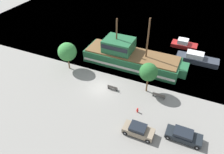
{
  "coord_description": "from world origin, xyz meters",
  "views": [
    {
      "loc": [
        12.72,
        -23.99,
        23.17
      ],
      "look_at": [
        1.1,
        2.0,
        1.2
      ],
      "focal_mm": 35.0,
      "sensor_mm": 36.0,
      "label": 1
    }
  ],
  "objects_px": {
    "moored_boat_outer": "(197,59)",
    "parked_car_curb_mid": "(138,130)",
    "parked_car_curb_front": "(184,135)",
    "bench_promenade_west": "(159,95)",
    "pirate_ship": "(130,57)",
    "moored_boat_dockside": "(184,44)",
    "bench_promenade_east": "(112,88)",
    "fire_hydrant": "(137,110)"
  },
  "relations": [
    {
      "from": "moored_boat_outer",
      "to": "bench_promenade_west",
      "type": "distance_m",
      "value": 13.3
    },
    {
      "from": "moored_boat_dockside",
      "to": "bench_promenade_east",
      "type": "height_order",
      "value": "moored_boat_dockside"
    },
    {
      "from": "moored_boat_dockside",
      "to": "pirate_ship",
      "type": "bearing_deg",
      "value": -126.87
    },
    {
      "from": "parked_car_curb_mid",
      "to": "bench_promenade_west",
      "type": "height_order",
      "value": "parked_car_curb_mid"
    },
    {
      "from": "moored_boat_outer",
      "to": "parked_car_curb_mid",
      "type": "bearing_deg",
      "value": -102.85
    },
    {
      "from": "parked_car_curb_mid",
      "to": "pirate_ship",
      "type": "bearing_deg",
      "value": 114.33
    },
    {
      "from": "pirate_ship",
      "to": "parked_car_curb_front",
      "type": "bearing_deg",
      "value": -47.29
    },
    {
      "from": "moored_boat_outer",
      "to": "fire_hydrant",
      "type": "height_order",
      "value": "moored_boat_outer"
    },
    {
      "from": "fire_hydrant",
      "to": "bench_promenade_east",
      "type": "bearing_deg",
      "value": 150.01
    },
    {
      "from": "bench_promenade_west",
      "to": "moored_boat_dockside",
      "type": "bearing_deg",
      "value": 87.32
    },
    {
      "from": "moored_boat_dockside",
      "to": "parked_car_curb_front",
      "type": "relative_size",
      "value": 1.17
    },
    {
      "from": "parked_car_curb_front",
      "to": "bench_promenade_east",
      "type": "xyz_separation_m",
      "value": [
        -12.01,
        5.07,
        -0.24
      ]
    },
    {
      "from": "parked_car_curb_front",
      "to": "parked_car_curb_mid",
      "type": "bearing_deg",
      "value": -163.79
    },
    {
      "from": "pirate_ship",
      "to": "moored_boat_dockside",
      "type": "relative_size",
      "value": 3.6
    },
    {
      "from": "moored_boat_dockside",
      "to": "parked_car_curb_front",
      "type": "distance_m",
      "value": 24.2
    },
    {
      "from": "pirate_ship",
      "to": "parked_car_curb_mid",
      "type": "distance_m",
      "value": 16.07
    },
    {
      "from": "moored_boat_outer",
      "to": "parked_car_curb_mid",
      "type": "distance_m",
      "value": 21.08
    },
    {
      "from": "parked_car_curb_front",
      "to": "bench_promenade_west",
      "type": "height_order",
      "value": "parked_car_curb_front"
    },
    {
      "from": "pirate_ship",
      "to": "moored_boat_outer",
      "type": "height_order",
      "value": "pirate_ship"
    },
    {
      "from": "moored_boat_dockside",
      "to": "bench_promenade_west",
      "type": "xyz_separation_m",
      "value": [
        -0.82,
        -17.59,
        -0.17
      ]
    },
    {
      "from": "parked_car_curb_front",
      "to": "bench_promenade_west",
      "type": "xyz_separation_m",
      "value": [
        -4.74,
        6.29,
        -0.23
      ]
    },
    {
      "from": "parked_car_curb_front",
      "to": "bench_promenade_east",
      "type": "distance_m",
      "value": 13.04
    },
    {
      "from": "pirate_ship",
      "to": "moored_boat_outer",
      "type": "xyz_separation_m",
      "value": [
        11.3,
        5.93,
        -0.95
      ]
    },
    {
      "from": "parked_car_curb_front",
      "to": "bench_promenade_west",
      "type": "bearing_deg",
      "value": 126.97
    },
    {
      "from": "moored_boat_outer",
      "to": "parked_car_curb_front",
      "type": "xyz_separation_m",
      "value": [
        0.74,
        -18.97,
        -0.04
      ]
    },
    {
      "from": "parked_car_curb_front",
      "to": "parked_car_curb_mid",
      "type": "height_order",
      "value": "parked_car_curb_mid"
    },
    {
      "from": "moored_boat_outer",
      "to": "bench_promenade_east",
      "type": "relative_size",
      "value": 4.76
    },
    {
      "from": "pirate_ship",
      "to": "moored_boat_dockside",
      "type": "bearing_deg",
      "value": 53.13
    },
    {
      "from": "parked_car_curb_mid",
      "to": "parked_car_curb_front",
      "type": "bearing_deg",
      "value": 16.21
    },
    {
      "from": "parked_car_curb_front",
      "to": "parked_car_curb_mid",
      "type": "relative_size",
      "value": 1.12
    },
    {
      "from": "moored_boat_dockside",
      "to": "fire_hydrant",
      "type": "height_order",
      "value": "moored_boat_dockside"
    },
    {
      "from": "moored_boat_dockside",
      "to": "bench_promenade_east",
      "type": "xyz_separation_m",
      "value": [
        -8.1,
        -18.81,
        -0.18
      ]
    },
    {
      "from": "pirate_ship",
      "to": "bench_promenade_west",
      "type": "distance_m",
      "value": 10.02
    },
    {
      "from": "fire_hydrant",
      "to": "moored_boat_dockside",
      "type": "bearing_deg",
      "value": 82.59
    },
    {
      "from": "fire_hydrant",
      "to": "moored_boat_outer",
      "type": "bearing_deg",
      "value": 70.46
    },
    {
      "from": "moored_boat_outer",
      "to": "fire_hydrant",
      "type": "xyz_separation_m",
      "value": [
        -6.01,
        -16.94,
        -0.31
      ]
    },
    {
      "from": "moored_boat_dockside",
      "to": "bench_promenade_west",
      "type": "bearing_deg",
      "value": -92.68
    },
    {
      "from": "moored_boat_dockside",
      "to": "fire_hydrant",
      "type": "xyz_separation_m",
      "value": [
        -2.84,
        -21.85,
        -0.2
      ]
    },
    {
      "from": "bench_promenade_east",
      "to": "parked_car_curb_front",
      "type": "bearing_deg",
      "value": -22.88
    },
    {
      "from": "moored_boat_outer",
      "to": "parked_car_curb_front",
      "type": "bearing_deg",
      "value": -87.76
    },
    {
      "from": "parked_car_curb_mid",
      "to": "bench_promenade_east",
      "type": "xyz_separation_m",
      "value": [
        -6.58,
        6.65,
        -0.3
      ]
    },
    {
      "from": "moored_boat_dockside",
      "to": "moored_boat_outer",
      "type": "xyz_separation_m",
      "value": [
        3.17,
        -4.91,
        0.1
      ]
    }
  ]
}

